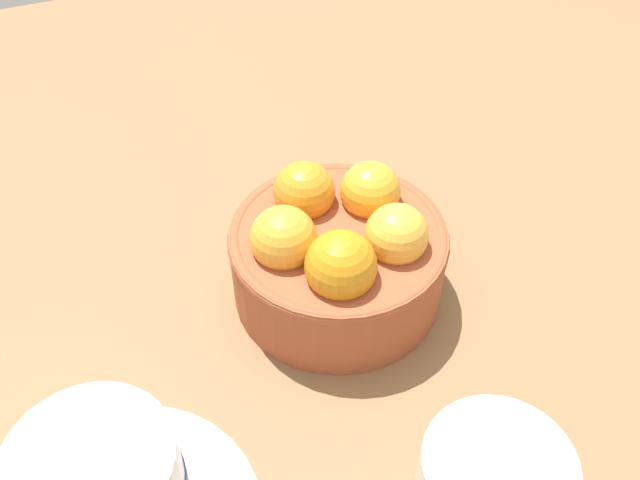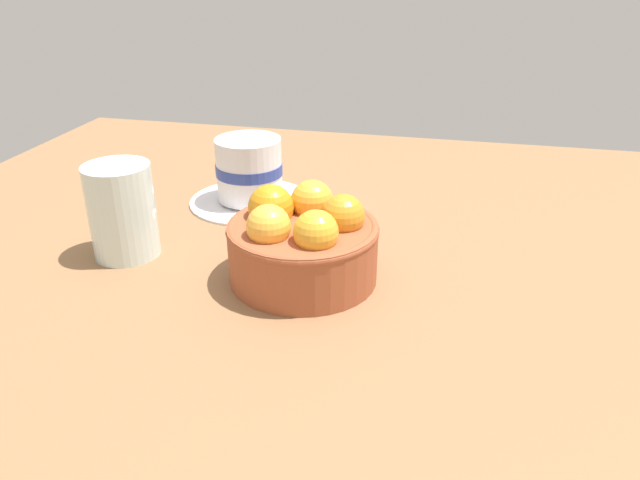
# 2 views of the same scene
# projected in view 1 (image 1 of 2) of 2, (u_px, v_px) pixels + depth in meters

# --- Properties ---
(ground_plane) EXTENTS (1.10, 1.06, 0.04)m
(ground_plane) POSITION_uv_depth(u_px,v_px,m) (336.00, 309.00, 0.54)
(ground_plane) COLOR brown
(terracotta_bowl) EXTENTS (0.15, 0.15, 0.09)m
(terracotta_bowl) POSITION_uv_depth(u_px,v_px,m) (338.00, 252.00, 0.50)
(terracotta_bowl) COLOR #9E4C2D
(terracotta_bowl) RESTS_ON ground_plane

